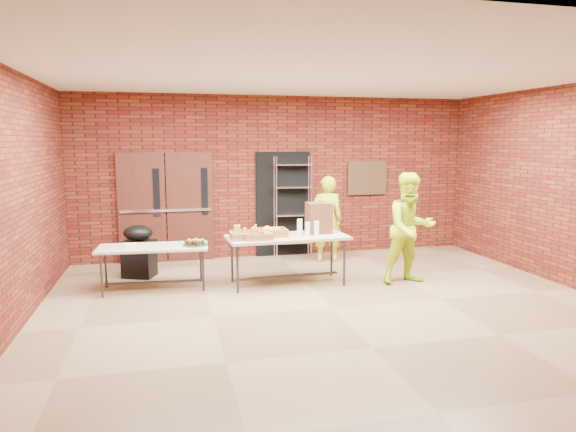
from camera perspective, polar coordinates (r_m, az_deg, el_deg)
The scene contains 19 objects.
room at distance 6.97m, azimuth 5.05°, elevation 2.46°, with size 8.08×7.08×3.28m.
double_doors at distance 10.08m, azimuth -13.35°, elevation 0.94°, with size 1.78×0.12×2.10m.
dark_doorway at distance 10.37m, azimuth -0.56°, elevation 1.34°, with size 1.10×0.06×2.10m, color black.
bronze_plaque at distance 10.86m, azimuth 8.77°, elevation 4.21°, with size 0.85×0.04×0.70m, color #422D1A.
wire_rack at distance 10.28m, azimuth 0.54°, elevation 1.04°, with size 0.74×0.25×2.01m, color silver, non-canonical shape.
table_left at distance 8.27m, azimuth -14.76°, elevation -3.65°, with size 1.72×0.81×0.69m.
table_right at distance 8.27m, azimuth -0.06°, elevation -2.68°, with size 1.97×0.91×0.80m.
basket_bananas at distance 8.04m, azimuth -4.78°, elevation -2.10°, with size 0.47×0.36×0.15m.
basket_oranges at distance 8.25m, azimuth -1.86°, elevation -1.79°, with size 0.48×0.38×0.15m.
basket_apples at distance 7.98m, azimuth -3.38°, elevation -2.20°, with size 0.43×0.33×0.13m.
muffin_tray at distance 8.18m, azimuth -10.30°, elevation -2.92°, with size 0.38×0.38×0.10m.
napkin_box at distance 8.28m, azimuth -17.05°, elevation -3.12°, with size 0.17×0.12×0.06m, color white.
coffee_dispenser at distance 8.52m, azimuth 3.43°, elevation -0.21°, with size 0.38×0.34×0.50m, color #57341D.
cup_stack_front at distance 8.18m, azimuth 2.20°, elevation -1.52°, with size 0.08×0.08×0.23m, color white.
cup_stack_mid at distance 8.22m, azimuth 3.19°, elevation -1.43°, with size 0.08×0.08×0.25m, color white.
cup_stack_back at distance 8.37m, azimuth 1.31°, elevation -1.22°, with size 0.08×0.08×0.25m, color white.
covered_grill at distance 9.14m, azimuth -16.24°, elevation -3.75°, with size 0.61×0.56×0.90m.
volunteer_woman at distance 9.84m, azimuth 4.34°, elevation -0.35°, with size 0.61×0.40×1.66m, color #B8D617.
volunteer_man at distance 8.55m, azimuth 13.44°, elevation -1.35°, with size 0.88×0.69×1.81m, color #B8D617.
Camera 1 is at (-2.21, -6.57, 2.30)m, focal length 32.00 mm.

